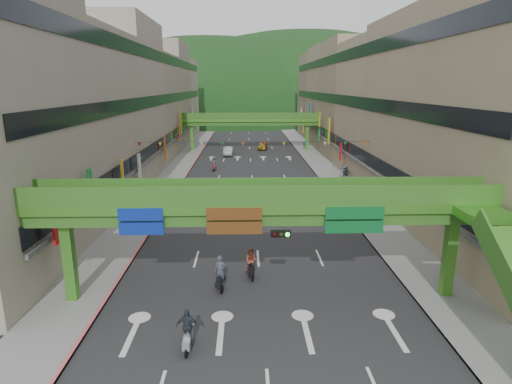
{
  "coord_description": "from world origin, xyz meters",
  "views": [
    {
      "loc": [
        -0.9,
        -17.01,
        12.31
      ],
      "look_at": [
        0.0,
        18.0,
        3.5
      ],
      "focal_mm": 30.0,
      "sensor_mm": 36.0,
      "label": 1
    }
  ],
  "objects_px": {
    "car_silver": "(228,151)",
    "car_yellow": "(263,146)",
    "overpass_near": "(279,218)",
    "pedestrian_red": "(359,211)",
    "scooter_rider_mid": "(251,263)",
    "scooter_rider_near": "(220,274)"
  },
  "relations": [
    {
      "from": "pedestrian_red",
      "to": "scooter_rider_near",
      "type": "bearing_deg",
      "value": -161.51
    },
    {
      "from": "scooter_rider_mid",
      "to": "car_yellow",
      "type": "relative_size",
      "value": 0.49
    },
    {
      "from": "scooter_rider_near",
      "to": "car_yellow",
      "type": "relative_size",
      "value": 0.53
    },
    {
      "from": "pedestrian_red",
      "to": "scooter_rider_mid",
      "type": "bearing_deg",
      "value": -160.03
    },
    {
      "from": "overpass_near",
      "to": "scooter_rider_mid",
      "type": "bearing_deg",
      "value": 113.18
    },
    {
      "from": "car_silver",
      "to": "car_yellow",
      "type": "height_order",
      "value": "car_silver"
    },
    {
      "from": "scooter_rider_near",
      "to": "car_yellow",
      "type": "xyz_separation_m",
      "value": [
        5.02,
        58.73,
        -0.34
      ]
    },
    {
      "from": "car_yellow",
      "to": "scooter_rider_near",
      "type": "bearing_deg",
      "value": -85.58
    },
    {
      "from": "car_silver",
      "to": "car_yellow",
      "type": "distance_m",
      "value": 9.61
    },
    {
      "from": "overpass_near",
      "to": "car_silver",
      "type": "relative_size",
      "value": 6.06
    },
    {
      "from": "car_silver",
      "to": "overpass_near",
      "type": "bearing_deg",
      "value": -84.04
    },
    {
      "from": "scooter_rider_mid",
      "to": "pedestrian_red",
      "type": "distance_m",
      "value": 16.15
    },
    {
      "from": "scooter_rider_near",
      "to": "pedestrian_red",
      "type": "xyz_separation_m",
      "value": [
        12.28,
        13.98,
        -0.27
      ]
    },
    {
      "from": "overpass_near",
      "to": "car_yellow",
      "type": "xyz_separation_m",
      "value": [
        1.6,
        60.58,
        -4.49
      ]
    },
    {
      "from": "overpass_near",
      "to": "scooter_rider_near",
      "type": "relative_size",
      "value": 12.65
    },
    {
      "from": "overpass_near",
      "to": "pedestrian_red",
      "type": "relative_size",
      "value": 17.73
    },
    {
      "from": "car_silver",
      "to": "scooter_rider_near",
      "type": "bearing_deg",
      "value": -87.63
    },
    {
      "from": "scooter_rider_mid",
      "to": "car_silver",
      "type": "height_order",
      "value": "scooter_rider_mid"
    },
    {
      "from": "overpass_near",
      "to": "car_silver",
      "type": "distance_m",
      "value": 53.88
    },
    {
      "from": "overpass_near",
      "to": "car_silver",
      "type": "xyz_separation_m",
      "value": [
        -4.87,
        53.48,
        -4.44
      ]
    },
    {
      "from": "scooter_rider_mid",
      "to": "scooter_rider_near",
      "type": "bearing_deg",
      "value": -140.88
    },
    {
      "from": "scooter_rider_near",
      "to": "overpass_near",
      "type": "bearing_deg",
      "value": -28.51
    }
  ]
}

